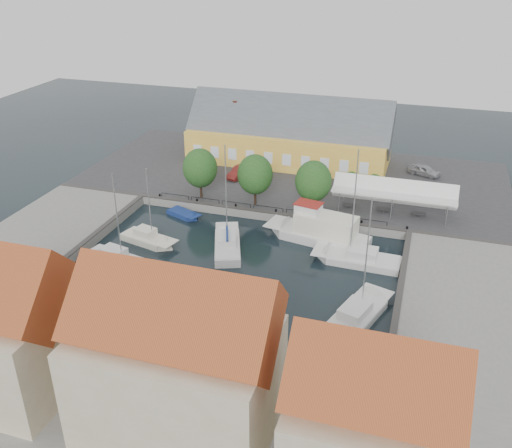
{
  "coord_description": "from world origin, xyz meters",
  "views": [
    {
      "loc": [
        16.9,
        -47.75,
        29.51
      ],
      "look_at": [
        0.0,
        6.0,
        1.5
      ],
      "focal_mm": 40.0,
      "sensor_mm": 36.0,
      "label": 1
    }
  ],
  "objects_px": {
    "west_boat_c": "(117,261)",
    "trawler": "(321,233)",
    "east_boat_c": "(356,317)",
    "center_sailboat": "(227,246)",
    "tent_canopy": "(394,192)",
    "west_boat_b": "(148,240)",
    "car_red": "(239,172)",
    "car_silver": "(424,170)",
    "warehouse": "(286,137)",
    "launch_nw": "(184,215)",
    "east_boat_a": "(358,260)",
    "launch_sw": "(59,301)"
  },
  "relations": [
    {
      "from": "tent_canopy",
      "to": "car_red",
      "type": "height_order",
      "value": "tent_canopy"
    },
    {
      "from": "east_boat_c",
      "to": "west_boat_b",
      "type": "distance_m",
      "value": 24.92
    },
    {
      "from": "warehouse",
      "to": "trawler",
      "type": "distance_m",
      "value": 23.65
    },
    {
      "from": "car_red",
      "to": "west_boat_b",
      "type": "xyz_separation_m",
      "value": [
        -4.07,
        -18.81,
        -1.46
      ]
    },
    {
      "from": "west_boat_c",
      "to": "launch_nw",
      "type": "height_order",
      "value": "west_boat_c"
    },
    {
      "from": "east_boat_c",
      "to": "launch_sw",
      "type": "distance_m",
      "value": 26.81
    },
    {
      "from": "warehouse",
      "to": "tent_canopy",
      "type": "bearing_deg",
      "value": -39.86
    },
    {
      "from": "center_sailboat",
      "to": "west_boat_c",
      "type": "relative_size",
      "value": 1.14
    },
    {
      "from": "center_sailboat",
      "to": "launch_nw",
      "type": "xyz_separation_m",
      "value": [
        -7.82,
        6.13,
        -0.27
      ]
    },
    {
      "from": "east_boat_a",
      "to": "west_boat_b",
      "type": "distance_m",
      "value": 22.7
    },
    {
      "from": "car_silver",
      "to": "west_boat_c",
      "type": "bearing_deg",
      "value": 159.08
    },
    {
      "from": "warehouse",
      "to": "west_boat_c",
      "type": "relative_size",
      "value": 2.71
    },
    {
      "from": "car_silver",
      "to": "trawler",
      "type": "bearing_deg",
      "value": 175.71
    },
    {
      "from": "trawler",
      "to": "launch_sw",
      "type": "xyz_separation_m",
      "value": [
        -20.34,
        -18.74,
        -0.93
      ]
    },
    {
      "from": "car_silver",
      "to": "center_sailboat",
      "type": "height_order",
      "value": "center_sailboat"
    },
    {
      "from": "east_boat_a",
      "to": "car_red",
      "type": "bearing_deg",
      "value": 138.68
    },
    {
      "from": "east_boat_c",
      "to": "west_boat_b",
      "type": "xyz_separation_m",
      "value": [
        -23.8,
        7.37,
        0.0
      ]
    },
    {
      "from": "car_red",
      "to": "trawler",
      "type": "relative_size",
      "value": 0.36
    },
    {
      "from": "east_boat_c",
      "to": "center_sailboat",
      "type": "bearing_deg",
      "value": 150.18
    },
    {
      "from": "launch_nw",
      "to": "car_red",
      "type": "bearing_deg",
      "value": 74.76
    },
    {
      "from": "center_sailboat",
      "to": "launch_nw",
      "type": "height_order",
      "value": "center_sailboat"
    },
    {
      "from": "car_silver",
      "to": "west_boat_c",
      "type": "relative_size",
      "value": 0.42
    },
    {
      "from": "warehouse",
      "to": "west_boat_b",
      "type": "relative_size",
      "value": 3.06
    },
    {
      "from": "west_boat_b",
      "to": "west_boat_c",
      "type": "xyz_separation_m",
      "value": [
        -0.97,
        -5.0,
        0.0
      ]
    },
    {
      "from": "car_silver",
      "to": "trawler",
      "type": "relative_size",
      "value": 0.36
    },
    {
      "from": "trawler",
      "to": "west_boat_c",
      "type": "xyz_separation_m",
      "value": [
        -18.83,
        -11.03,
        -0.76
      ]
    },
    {
      "from": "trawler",
      "to": "center_sailboat",
      "type": "bearing_deg",
      "value": -152.24
    },
    {
      "from": "car_silver",
      "to": "east_boat_a",
      "type": "relative_size",
      "value": 0.35
    },
    {
      "from": "tent_canopy",
      "to": "launch_nw",
      "type": "xyz_separation_m",
      "value": [
        -23.85,
        -6.11,
        -3.59
      ]
    },
    {
      "from": "west_boat_c",
      "to": "trawler",
      "type": "bearing_deg",
      "value": 30.37
    },
    {
      "from": "east_boat_c",
      "to": "launch_nw",
      "type": "xyz_separation_m",
      "value": [
        -22.85,
        14.75,
        -0.17
      ]
    },
    {
      "from": "east_boat_c",
      "to": "west_boat_b",
      "type": "bearing_deg",
      "value": 162.79
    },
    {
      "from": "car_silver",
      "to": "car_red",
      "type": "distance_m",
      "value": 25.04
    },
    {
      "from": "center_sailboat",
      "to": "east_boat_a",
      "type": "distance_m",
      "value": 13.85
    },
    {
      "from": "launch_nw",
      "to": "east_boat_a",
      "type": "bearing_deg",
      "value": -12.58
    },
    {
      "from": "east_boat_c",
      "to": "launch_nw",
      "type": "height_order",
      "value": "east_boat_c"
    },
    {
      "from": "tent_canopy",
      "to": "west_boat_b",
      "type": "height_order",
      "value": "west_boat_b"
    },
    {
      "from": "tent_canopy",
      "to": "launch_nw",
      "type": "bearing_deg",
      "value": -165.63
    },
    {
      "from": "car_silver",
      "to": "east_boat_c",
      "type": "distance_m",
      "value": 34.53
    },
    {
      "from": "launch_nw",
      "to": "center_sailboat",
      "type": "bearing_deg",
      "value": -38.11
    },
    {
      "from": "car_silver",
      "to": "east_boat_a",
      "type": "distance_m",
      "value": 24.94
    },
    {
      "from": "launch_nw",
      "to": "west_boat_c",
      "type": "bearing_deg",
      "value": -98.81
    },
    {
      "from": "west_boat_b",
      "to": "launch_sw",
      "type": "distance_m",
      "value": 12.95
    },
    {
      "from": "tent_canopy",
      "to": "car_red",
      "type": "relative_size",
      "value": 3.2
    },
    {
      "from": "center_sailboat",
      "to": "trawler",
      "type": "bearing_deg",
      "value": 27.76
    },
    {
      "from": "trawler",
      "to": "east_boat_a",
      "type": "height_order",
      "value": "east_boat_a"
    },
    {
      "from": "warehouse",
      "to": "launch_nw",
      "type": "distance_m",
      "value": 21.68
    },
    {
      "from": "tent_canopy",
      "to": "west_boat_b",
      "type": "xyz_separation_m",
      "value": [
        -24.8,
        -13.49,
        -3.42
      ]
    },
    {
      "from": "west_boat_b",
      "to": "launch_nw",
      "type": "bearing_deg",
      "value": 82.64
    },
    {
      "from": "trawler",
      "to": "launch_nw",
      "type": "bearing_deg",
      "value": 175.46
    }
  ]
}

